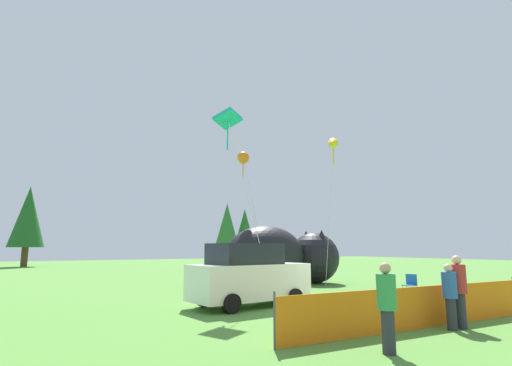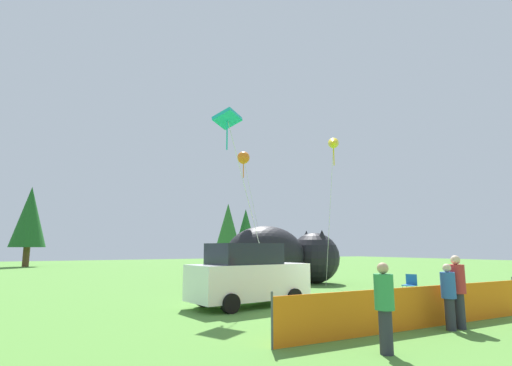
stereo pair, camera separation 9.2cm
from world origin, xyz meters
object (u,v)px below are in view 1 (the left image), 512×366
object	(u,v)px
parked_car	(248,276)
kite_teal_diamond	(228,122)
spectator_in_yellow_shirt	(459,288)
spectator_in_grey_shirt	(450,294)
folding_chair	(410,283)
kite_orange_flower	(243,158)
inflatable_cat	(281,258)
kite_yellow_hero	(333,143)
spectator_in_black_shirt	(387,303)

from	to	relation	value
parked_car	kite_teal_diamond	bearing A→B (deg)	96.99
spectator_in_yellow_shirt	kite_teal_diamond	size ratio (longest dim) A/B	0.25
spectator_in_grey_shirt	folding_chair	bearing A→B (deg)	46.21
kite_orange_flower	folding_chair	bearing A→B (deg)	-73.76
inflatable_cat	kite_yellow_hero	size ratio (longest dim) A/B	0.83
spectator_in_grey_shirt	parked_car	bearing A→B (deg)	111.72
parked_car	spectator_in_grey_shirt	xyz separation A→B (m)	(2.47, -6.20, -0.18)
kite_teal_diamond	inflatable_cat	bearing A→B (deg)	40.50
parked_car	spectator_in_black_shirt	world-z (taller)	parked_car
kite_orange_flower	spectator_in_yellow_shirt	bearing A→B (deg)	-96.71
inflatable_cat	spectator_in_grey_shirt	distance (m)	12.91
folding_chair	kite_orange_flower	size ratio (longest dim) A/B	0.11
inflatable_cat	spectator_in_grey_shirt	bearing A→B (deg)	-101.22
spectator_in_grey_shirt	inflatable_cat	bearing A→B (deg)	75.63
spectator_in_grey_shirt	kite_yellow_hero	world-z (taller)	kite_yellow_hero
kite_orange_flower	kite_yellow_hero	xyz separation A→B (m)	(3.06, -5.06, 0.23)
kite_yellow_hero	kite_teal_diamond	xyz separation A→B (m)	(-7.99, -2.71, -0.80)
parked_car	kite_teal_diamond	xyz separation A→B (m)	(-0.27, 1.22, 6.03)
folding_chair	spectator_in_grey_shirt	size ratio (longest dim) A/B	0.56
inflatable_cat	kite_teal_diamond	size ratio (longest dim) A/B	0.95
kite_yellow_hero	spectator_in_black_shirt	bearing A→B (deg)	-127.82
spectator_in_black_shirt	kite_yellow_hero	distance (m)	15.46
parked_car	kite_orange_flower	xyz separation A→B (m)	(4.66, 8.98, 6.61)
parked_car	spectator_in_black_shirt	distance (m)	7.03
folding_chair	spectator_in_yellow_shirt	world-z (taller)	spectator_in_yellow_shirt
spectator_in_black_shirt	spectator_in_yellow_shirt	distance (m)	3.71
spectator_in_black_shirt	inflatable_cat	bearing A→B (deg)	64.21
parked_car	spectator_in_yellow_shirt	distance (m)	6.83
inflatable_cat	kite_yellow_hero	world-z (taller)	kite_yellow_hero
folding_chair	spectator_in_grey_shirt	xyz separation A→B (m)	(-5.07, -5.29, 0.35)
inflatable_cat	folding_chair	bearing A→B (deg)	-72.31
spectator_in_grey_shirt	kite_teal_diamond	xyz separation A→B (m)	(-2.74, 7.42, 6.21)
spectator_in_yellow_shirt	kite_yellow_hero	bearing A→B (deg)	64.40
spectator_in_yellow_shirt	kite_orange_flower	distance (m)	16.67
inflatable_cat	kite_orange_flower	xyz separation A→B (m)	(-1.01, 2.69, 6.18)
inflatable_cat	kite_yellow_hero	distance (m)	7.13
kite_orange_flower	kite_teal_diamond	xyz separation A→B (m)	(-4.93, -7.76, -0.58)
folding_chair	spectator_in_grey_shirt	distance (m)	7.33
folding_chair	spectator_in_black_shirt	xyz separation A→B (m)	(-8.29, -6.07, 0.41)
parked_car	kite_yellow_hero	distance (m)	11.03
parked_car	folding_chair	bearing A→B (deg)	-12.48
inflatable_cat	spectator_in_yellow_shirt	world-z (taller)	inflatable_cat
folding_chair	inflatable_cat	xyz separation A→B (m)	(-1.87, 7.21, 0.96)
kite_orange_flower	kite_yellow_hero	bearing A→B (deg)	-58.79
spectator_in_yellow_shirt	spectator_in_grey_shirt	xyz separation A→B (m)	(-0.40, -0.01, -0.12)
folding_chair	spectator_in_yellow_shirt	size ratio (longest dim) A/B	0.50
spectator_in_grey_shirt	spectator_in_yellow_shirt	bearing A→B (deg)	1.39
spectator_in_yellow_shirt	kite_yellow_hero	world-z (taller)	kite_yellow_hero
parked_car	spectator_in_grey_shirt	distance (m)	6.68
parked_car	inflatable_cat	size ratio (longest dim) A/B	0.62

